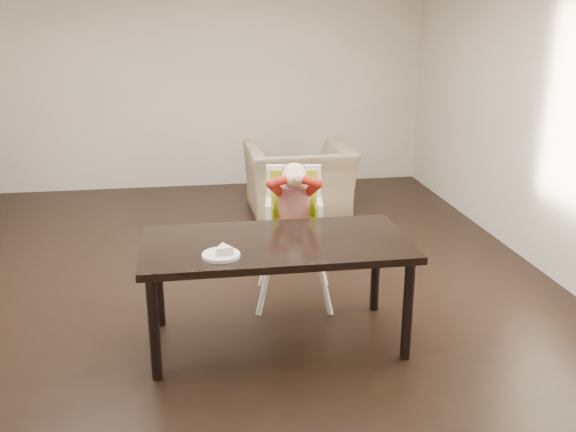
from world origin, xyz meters
name	(u,v)px	position (x,y,z in m)	size (l,w,h in m)	color
ground	(205,297)	(0.00, 0.00, 0.00)	(7.00, 7.00, 0.00)	black
room_walls	(195,64)	(0.00, 0.00, 1.86)	(6.02, 7.02, 2.71)	beige
dining_table	(276,252)	(0.48, -0.80, 0.67)	(1.80, 0.90, 0.75)	black
high_chair	(294,204)	(0.71, -0.13, 0.80)	(0.54, 0.54, 1.13)	white
plate	(222,253)	(0.10, -1.03, 0.77)	(0.32, 0.32, 0.07)	white
armchair	(299,168)	(1.17, 2.20, 0.51)	(1.17, 0.76, 1.02)	#9A8262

